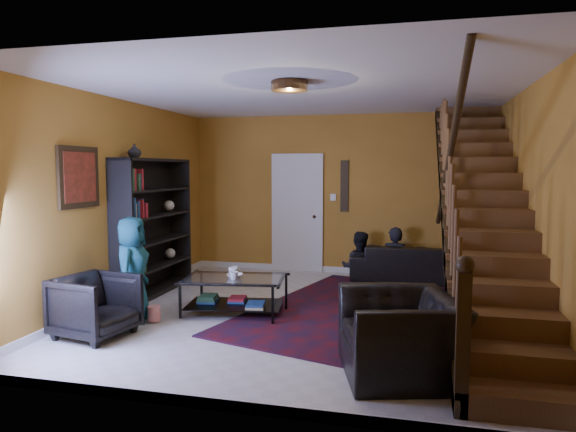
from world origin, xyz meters
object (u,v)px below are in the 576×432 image
Objects in this scene: bookshelf at (154,229)px; coffee_table at (235,293)px; sofa at (416,263)px; armchair_left at (96,306)px; armchair_right at (400,335)px.

coffee_table is (1.55, -0.82, -0.69)m from bookshelf.
bookshelf is 0.97× the size of sofa.
sofa is at bearing -31.99° from armchair_left.
armchair_left is 1.69m from coffee_table.
bookshelf is at bearing 20.91° from armchair_left.
armchair_right is (-0.17, -3.99, 0.06)m from sofa.
bookshelf reaches higher than coffee_table.
armchair_right reaches higher than sofa.
bookshelf is 4.22m from sofa.
armchair_right reaches higher than coffee_table.
armchair_left is 0.68× the size of armchair_right.
armchair_left is (0.35, -2.01, -0.62)m from bookshelf.
sofa is 5.07m from armchair_left.
armchair_right is 0.83× the size of coffee_table.
coffee_table is at bearing -33.99° from armchair_left.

